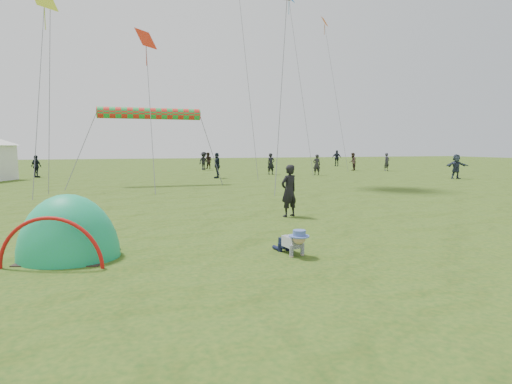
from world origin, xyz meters
name	(u,v)px	position (x,y,z in m)	size (l,w,h in m)	color
ground	(249,267)	(0.00, 0.00, 0.00)	(140.00, 140.00, 0.00)	#224815
crawling_toddler	(293,241)	(1.08, 0.51, 0.28)	(0.50, 0.72, 0.55)	black
popup_tent	(70,257)	(-3.19, 1.64, 0.00)	(1.94, 1.60, 2.51)	#199F80
standing_adult	(289,191)	(2.65, 4.63, 0.81)	(0.59, 0.39, 1.62)	black
crowd_person_0	(317,165)	(11.68, 21.18, 0.79)	(0.58, 0.38, 1.59)	black
crowd_person_1	(208,161)	(5.30, 32.15, 0.81)	(0.79, 0.61, 1.62)	black
crowd_person_2	(337,158)	(20.04, 33.29, 0.90)	(1.05, 0.44, 1.80)	black
crowd_person_3	(204,161)	(4.54, 30.40, 0.85)	(1.09, 0.63, 1.69)	black
crowd_person_6	(271,164)	(8.52, 22.80, 0.83)	(0.61, 0.40, 1.67)	black
crowd_person_7	(353,162)	(17.38, 25.47, 0.81)	(0.79, 0.62, 1.63)	#42312B
crowd_person_8	(217,166)	(3.69, 20.29, 0.88)	(1.03, 0.43, 1.76)	black
crowd_person_11	(456,166)	(19.13, 15.06, 0.84)	(1.55, 0.49, 1.67)	#2D374A
crowd_person_12	(387,162)	(20.05, 24.07, 0.81)	(0.59, 0.39, 1.62)	#2D2B34
crowd_person_14	(36,166)	(-8.36, 24.77, 0.79)	(0.93, 0.39, 1.58)	black
rainbow_tube_kite	(150,114)	(-0.85, 16.97, 4.04)	(0.64, 0.64, 5.66)	red
diamond_kite_0	(325,21)	(15.97, 28.80, 13.95)	(0.96, 0.96, 0.00)	#D05305
diamond_kite_1	(146,39)	(-0.96, 16.93, 8.11)	(1.16, 1.16, 0.00)	red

